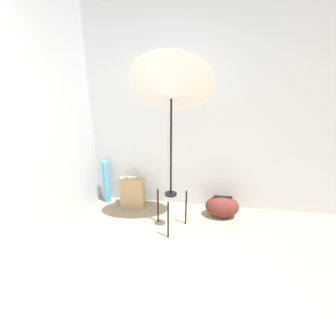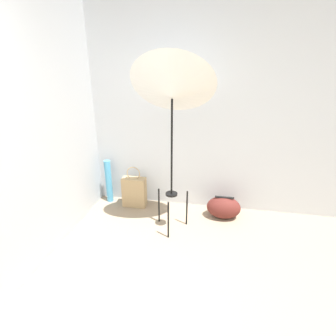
{
  "view_description": "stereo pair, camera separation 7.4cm",
  "coord_description": "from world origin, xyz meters",
  "px_view_note": "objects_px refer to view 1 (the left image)",
  "views": [
    {
      "loc": [
        0.07,
        -0.73,
        1.88
      ],
      "look_at": [
        -0.31,
        1.69,
        0.89
      ],
      "focal_mm": 28.0,
      "sensor_mm": 36.0,
      "label": 1
    },
    {
      "loc": [
        0.14,
        -0.72,
        1.88
      ],
      "look_at": [
        -0.31,
        1.69,
        0.89
      ],
      "focal_mm": 28.0,
      "sensor_mm": 36.0,
      "label": 2
    }
  ],
  "objects_px": {
    "photo_umbrella": "(171,91)",
    "paper_roll": "(106,182)",
    "duffel_bag": "(222,207)",
    "tote_bag": "(133,192)"
  },
  "relations": [
    {
      "from": "tote_bag",
      "to": "duffel_bag",
      "type": "relative_size",
      "value": 1.35
    },
    {
      "from": "duffel_bag",
      "to": "paper_roll",
      "type": "height_order",
      "value": "paper_roll"
    },
    {
      "from": "photo_umbrella",
      "to": "paper_roll",
      "type": "xyz_separation_m",
      "value": [
        -0.99,
        0.49,
        -1.3
      ]
    },
    {
      "from": "duffel_bag",
      "to": "paper_roll",
      "type": "relative_size",
      "value": 0.69
    },
    {
      "from": "tote_bag",
      "to": "paper_roll",
      "type": "height_order",
      "value": "paper_roll"
    },
    {
      "from": "photo_umbrella",
      "to": "paper_roll",
      "type": "relative_size",
      "value": 3.2
    },
    {
      "from": "photo_umbrella",
      "to": "paper_roll",
      "type": "bearing_deg",
      "value": 153.55
    },
    {
      "from": "photo_umbrella",
      "to": "duffel_bag",
      "type": "relative_size",
      "value": 4.62
    },
    {
      "from": "tote_bag",
      "to": "paper_roll",
      "type": "bearing_deg",
      "value": 171.02
    },
    {
      "from": "photo_umbrella",
      "to": "tote_bag",
      "type": "height_order",
      "value": "photo_umbrella"
    }
  ]
}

